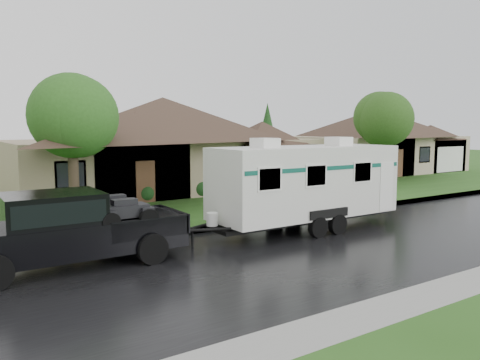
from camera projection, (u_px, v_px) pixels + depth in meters
name	position (u px, v px, depth m)	size (l,w,h in m)	color
ground	(275.00, 237.00, 16.70)	(140.00, 140.00, 0.00)	#29541A
road	(313.00, 249.00, 15.04)	(140.00, 8.00, 0.01)	black
curb	(240.00, 224.00, 18.56)	(140.00, 0.50, 0.15)	gray
lawn	(128.00, 189.00, 29.15)	(140.00, 26.00, 0.15)	#29541A
house_main	(169.00, 132.00, 29.04)	(19.44, 10.80, 6.90)	gray
house_neighbor	(378.00, 134.00, 40.39)	(15.12, 9.72, 6.45)	#C1B18F
tree_left_green	(71.00, 119.00, 18.44)	(3.54, 3.54, 5.86)	#382B1E
tree_right_green	(385.00, 122.00, 29.67)	(3.55, 3.55, 5.88)	#382B1E
shrub_row	(200.00, 187.00, 25.44)	(13.60, 1.00, 1.00)	#143814
pickup_truck	(65.00, 227.00, 13.01)	(6.38, 2.42, 2.13)	black
travel_trailer	(305.00, 181.00, 17.74)	(7.87, 2.76, 3.53)	silver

